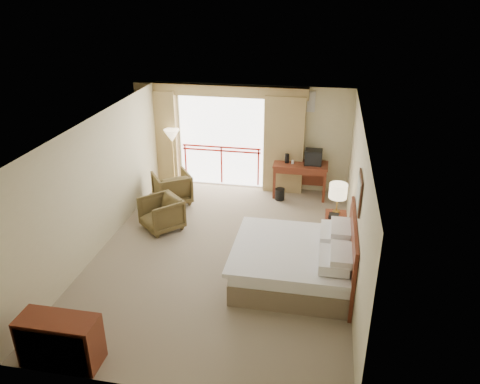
% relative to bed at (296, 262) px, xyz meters
% --- Properties ---
extents(floor, '(7.00, 7.00, 0.00)m').
position_rel_bed_xyz_m(floor, '(-1.50, 0.60, -0.38)').
color(floor, '#80725B').
rests_on(floor, ground).
extents(ceiling, '(7.00, 7.00, 0.00)m').
position_rel_bed_xyz_m(ceiling, '(-1.50, 0.60, 2.32)').
color(ceiling, white).
rests_on(ceiling, wall_back).
extents(wall_back, '(5.00, 0.00, 5.00)m').
position_rel_bed_xyz_m(wall_back, '(-1.50, 4.10, 0.97)').
color(wall_back, beige).
rests_on(wall_back, ground).
extents(wall_front, '(5.00, 0.00, 5.00)m').
position_rel_bed_xyz_m(wall_front, '(-1.50, -2.90, 0.97)').
color(wall_front, beige).
rests_on(wall_front, ground).
extents(wall_left, '(0.00, 7.00, 7.00)m').
position_rel_bed_xyz_m(wall_left, '(-4.00, 0.60, 0.97)').
color(wall_left, beige).
rests_on(wall_left, ground).
extents(wall_right, '(0.00, 7.00, 7.00)m').
position_rel_bed_xyz_m(wall_right, '(1.00, 0.60, 0.97)').
color(wall_right, beige).
rests_on(wall_right, ground).
extents(balcony_door, '(2.40, 0.00, 2.40)m').
position_rel_bed_xyz_m(balcony_door, '(-2.30, 4.08, 0.82)').
color(balcony_door, white).
rests_on(balcony_door, wall_back).
extents(balcony_railing, '(2.09, 0.03, 1.02)m').
position_rel_bed_xyz_m(balcony_railing, '(-2.30, 4.06, 0.44)').
color(balcony_railing, red).
rests_on(balcony_railing, wall_back).
extents(curtain_left, '(1.00, 0.26, 2.50)m').
position_rel_bed_xyz_m(curtain_left, '(-3.95, 3.95, 0.87)').
color(curtain_left, olive).
rests_on(curtain_left, wall_back).
extents(curtain_right, '(1.00, 0.26, 2.50)m').
position_rel_bed_xyz_m(curtain_right, '(-0.65, 3.95, 0.87)').
color(curtain_right, olive).
rests_on(curtain_right, wall_back).
extents(valance, '(4.40, 0.22, 0.28)m').
position_rel_bed_xyz_m(valance, '(-2.30, 3.98, 2.17)').
color(valance, olive).
rests_on(valance, wall_back).
extents(hvac_vent, '(0.50, 0.04, 0.50)m').
position_rel_bed_xyz_m(hvac_vent, '(-0.20, 4.07, 1.97)').
color(hvac_vent, silver).
rests_on(hvac_vent, wall_back).
extents(bed, '(2.13, 2.06, 0.97)m').
position_rel_bed_xyz_m(bed, '(0.00, 0.00, 0.00)').
color(bed, brown).
rests_on(bed, floor).
extents(headboard, '(0.06, 2.10, 1.30)m').
position_rel_bed_xyz_m(headboard, '(0.96, 0.00, 0.27)').
color(headboard, '#582216').
rests_on(headboard, wall_right).
extents(framed_art, '(0.04, 0.72, 0.60)m').
position_rel_bed_xyz_m(framed_art, '(0.97, 0.00, 1.47)').
color(framed_art, black).
rests_on(framed_art, wall_right).
extents(nightstand, '(0.44, 0.52, 0.62)m').
position_rel_bed_xyz_m(nightstand, '(0.70, 1.56, -0.07)').
color(nightstand, '#582216').
rests_on(nightstand, floor).
extents(table_lamp, '(0.37, 0.37, 0.65)m').
position_rel_bed_xyz_m(table_lamp, '(0.70, 1.61, 0.75)').
color(table_lamp, tan).
rests_on(table_lamp, nightstand).
extents(phone, '(0.21, 0.17, 0.09)m').
position_rel_bed_xyz_m(phone, '(0.65, 1.41, 0.29)').
color(phone, black).
rests_on(phone, nightstand).
extents(desk, '(1.34, 0.65, 0.88)m').
position_rel_bed_xyz_m(desk, '(-0.19, 3.76, 0.31)').
color(desk, '#582216').
rests_on(desk, floor).
extents(tv, '(0.42, 0.33, 0.38)m').
position_rel_bed_xyz_m(tv, '(0.11, 3.69, 0.69)').
color(tv, black).
rests_on(tv, desk).
extents(coffee_maker, '(0.11, 0.11, 0.23)m').
position_rel_bed_xyz_m(coffee_maker, '(-0.54, 3.70, 0.61)').
color(coffee_maker, black).
rests_on(coffee_maker, desk).
extents(cup, '(0.07, 0.07, 0.09)m').
position_rel_bed_xyz_m(cup, '(-0.39, 3.65, 0.54)').
color(cup, white).
rests_on(cup, desk).
extents(wastebasket, '(0.27, 0.27, 0.29)m').
position_rel_bed_xyz_m(wastebasket, '(-0.65, 3.37, -0.23)').
color(wastebasket, black).
rests_on(wastebasket, floor).
extents(armchair_far, '(1.17, 1.17, 0.78)m').
position_rel_bed_xyz_m(armchair_far, '(-3.25, 2.74, -0.38)').
color(armchair_far, '#483A1F').
rests_on(armchair_far, floor).
extents(armchair_near, '(1.12, 1.12, 0.73)m').
position_rel_bed_xyz_m(armchair_near, '(-3.05, 1.40, -0.38)').
color(armchair_near, '#483A1F').
rests_on(armchair_near, floor).
extents(side_table, '(0.44, 0.44, 0.48)m').
position_rel_bed_xyz_m(side_table, '(-3.37, 1.99, -0.05)').
color(side_table, black).
rests_on(side_table, floor).
extents(book, '(0.28, 0.31, 0.02)m').
position_rel_bed_xyz_m(book, '(-3.37, 1.99, 0.11)').
color(book, white).
rests_on(book, side_table).
extents(floor_lamp, '(0.40, 0.40, 1.58)m').
position_rel_bed_xyz_m(floor_lamp, '(-3.49, 3.66, 0.98)').
color(floor_lamp, tan).
rests_on(floor_lamp, floor).
extents(dresser, '(1.14, 0.48, 0.76)m').
position_rel_bed_xyz_m(dresser, '(-3.14, -2.65, 0.00)').
color(dresser, '#582216').
rests_on(dresser, floor).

